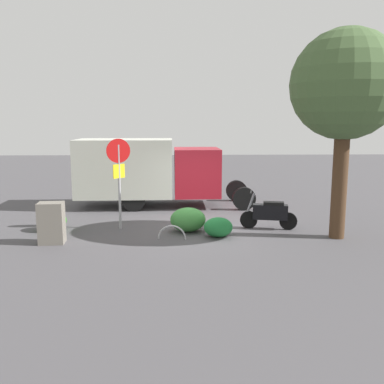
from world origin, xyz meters
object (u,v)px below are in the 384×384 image
object	(u,v)px
stop_sign	(119,170)
street_tree	(345,87)
utility_cabinet	(51,223)
motorcycle	(270,213)
bike_rack_hoop	(172,239)
box_truck_near	(150,169)

from	to	relation	value
stop_sign	street_tree	world-z (taller)	street_tree
street_tree	utility_cabinet	bearing A→B (deg)	2.03
motorcycle	street_tree	bearing A→B (deg)	160.69
utility_cabinet	bike_rack_hoop	distance (m)	3.45
motorcycle	utility_cabinet	size ratio (longest dim) A/B	1.52
motorcycle	street_tree	world-z (taller)	street_tree
bike_rack_hoop	box_truck_near	bearing A→B (deg)	-79.23
stop_sign	bike_rack_hoop	bearing A→B (deg)	143.03
street_tree	bike_rack_hoop	distance (m)	6.57
box_truck_near	street_tree	xyz separation A→B (m)	(-5.84, 4.90, 2.84)
box_truck_near	bike_rack_hoop	xyz separation A→B (m)	(-0.93, 4.90, -1.54)
box_truck_near	motorcycle	world-z (taller)	box_truck_near
box_truck_near	stop_sign	world-z (taller)	stop_sign
motorcycle	street_tree	distance (m)	4.38
motorcycle	street_tree	size ratio (longest dim) A/B	0.30
box_truck_near	motorcycle	bearing A→B (deg)	-44.13
box_truck_near	utility_cabinet	xyz separation A→B (m)	(2.46, 5.20, -0.95)
stop_sign	bike_rack_hoop	size ratio (longest dim) A/B	3.40
stop_sign	bike_rack_hoop	distance (m)	2.84
utility_cabinet	bike_rack_hoop	world-z (taller)	utility_cabinet
street_tree	bike_rack_hoop	bearing A→B (deg)	-0.00
utility_cabinet	motorcycle	bearing A→B (deg)	-168.18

